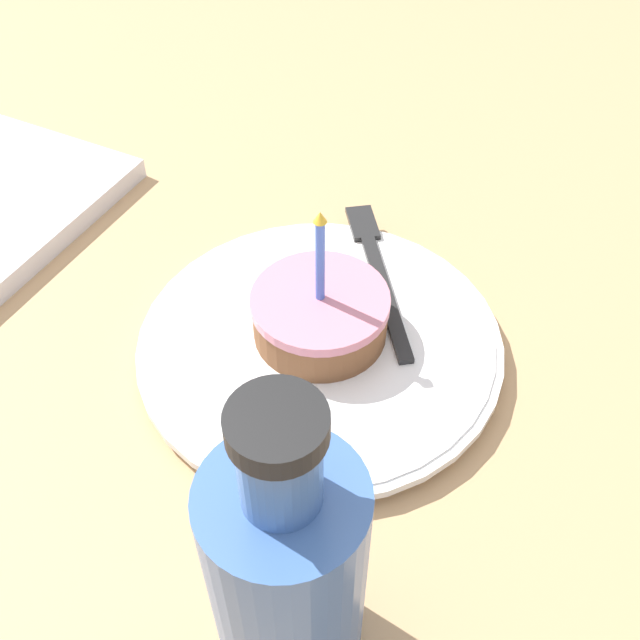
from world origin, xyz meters
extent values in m
cube|color=tan|center=(0.00, 0.00, -0.02)|extent=(2.40, 2.40, 0.04)
cylinder|color=white|center=(0.03, 0.01, 0.01)|extent=(0.27, 0.27, 0.02)
cylinder|color=white|center=(0.03, 0.01, 0.01)|extent=(0.29, 0.29, 0.01)
cylinder|color=brown|center=(0.02, 0.01, 0.03)|extent=(0.10, 0.10, 0.03)
cylinder|color=#D17A8C|center=(0.02, 0.01, 0.05)|extent=(0.11, 0.11, 0.01)
cylinder|color=#4C72E0|center=(0.02, 0.01, 0.09)|extent=(0.01, 0.01, 0.07)
cone|color=yellow|center=(0.02, 0.01, 0.13)|extent=(0.01, 0.01, 0.01)
cube|color=#262626|center=(-0.04, 0.04, 0.02)|extent=(0.13, 0.10, 0.00)
cube|color=#262626|center=(-0.11, -0.02, 0.02)|extent=(0.05, 0.05, 0.00)
cylinder|color=#3F66A5|center=(0.24, 0.09, 0.08)|extent=(0.08, 0.08, 0.16)
cylinder|color=#3F66A5|center=(0.24, 0.09, 0.19)|extent=(0.04, 0.04, 0.05)
cylinder|color=black|center=(0.24, 0.09, 0.22)|extent=(0.04, 0.04, 0.01)
camera|label=1|loc=(0.38, 0.19, 0.45)|focal=42.00mm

